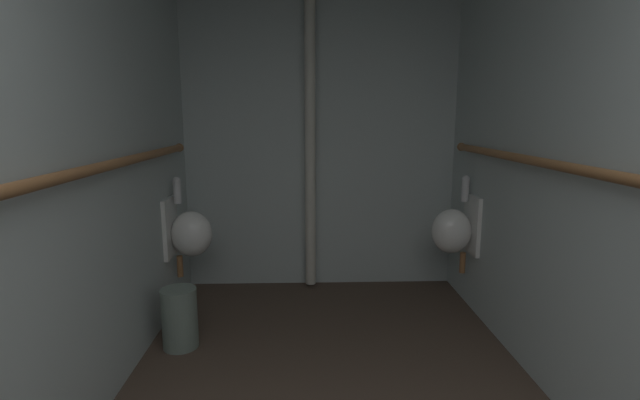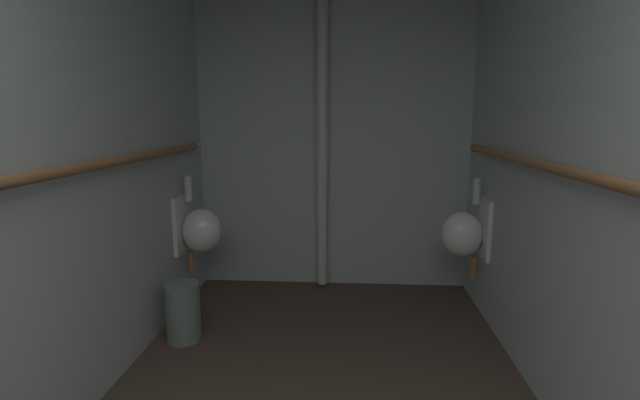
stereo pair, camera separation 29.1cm
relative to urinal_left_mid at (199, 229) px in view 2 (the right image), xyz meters
The scene contains 9 objects.
wall_left 1.58m from the urinal_left_mid, 97.28° to the right, with size 0.06×4.04×2.69m, color #B1BEBC.
wall_right 2.68m from the urinal_left_mid, 32.64° to the right, with size 0.06×4.04×2.69m, color #B1BEBC.
wall_back 1.37m from the urinal_left_mid, 31.21° to the left, with size 2.41×0.06×2.69m, color #B1BEBC.
urinal_left_mid is the anchor object (origin of this frame).
urinal_right_mid 1.99m from the urinal_left_mid, ahead, with size 0.32×0.30×0.76m.
supply_pipe_left 1.51m from the urinal_left_mid, 93.64° to the right, with size 0.06×3.22×0.06m.
supply_pipe_right 2.57m from the urinal_left_mid, 33.52° to the right, with size 0.06×3.25×0.06m.
standpipe_back_wall 1.26m from the urinal_left_mid, 28.50° to the left, with size 0.09×0.09×2.64m, color beige.
waste_bin 0.70m from the urinal_left_mid, 84.05° to the right, with size 0.22×0.22×0.39m, color slate.
Camera 2 is at (0.15, -0.01, 1.46)m, focal length 26.03 mm.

